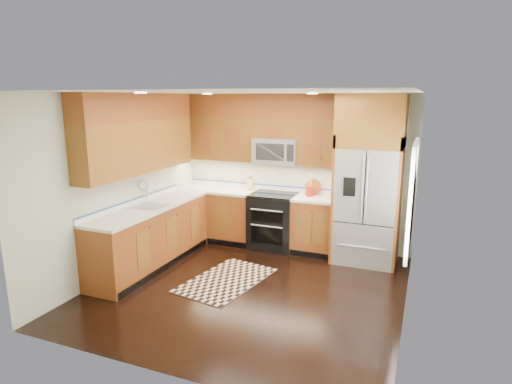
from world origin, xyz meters
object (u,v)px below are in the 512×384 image
at_px(range, 273,221).
at_px(rug, 226,280).
at_px(knife_block, 250,184).
at_px(utensil_crock, 310,188).
at_px(refrigerator, 368,180).

height_order(range, rug, range).
distance_m(range, knife_block, 0.78).
bearing_deg(utensil_crock, refrigerator, -7.67).
xyz_separation_m(refrigerator, utensil_crock, (-0.95, 0.13, -0.23)).
bearing_deg(rug, knife_block, 111.72).
height_order(refrigerator, knife_block, refrigerator).
bearing_deg(knife_block, utensil_crock, -5.31).
height_order(range, knife_block, knife_block).
distance_m(knife_block, utensil_crock, 1.11).
height_order(knife_block, utensil_crock, utensil_crock).
relative_size(rug, knife_block, 5.89).
xyz_separation_m(knife_block, utensil_crock, (1.10, -0.10, 0.03)).
bearing_deg(refrigerator, rug, -138.16).
relative_size(refrigerator, knife_block, 10.72).
bearing_deg(refrigerator, utensil_crock, 172.33).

